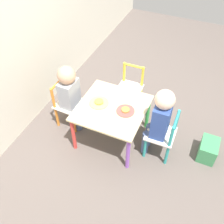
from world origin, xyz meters
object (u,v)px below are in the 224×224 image
object	(u,v)px
chair_orange	(68,104)
storage_bin	(208,150)
plate_front	(125,111)
chair_teal	(163,136)
plate_back	(99,102)
child_front	(160,118)
chair_yellow	(130,89)
kids_table	(112,111)
child_back	(70,92)

from	to	relation	value
chair_orange	storage_bin	distance (m)	1.46
plate_front	storage_bin	distance (m)	0.89
chair_teal	plate_back	size ratio (longest dim) A/B	2.80
plate_front	storage_bin	size ratio (longest dim) A/B	0.75
chair_teal	plate_back	bearing A→B (deg)	-90.23
child_front	storage_bin	world-z (taller)	child_front
chair_yellow	plate_front	distance (m)	0.56
chair_orange	storage_bin	size ratio (longest dim) A/B	2.29
chair_teal	storage_bin	size ratio (longest dim) A/B	2.29
chair_orange	kids_table	bearing A→B (deg)	-90.00
plate_back	chair_teal	bearing A→B (deg)	-89.13
kids_table	child_back	distance (m)	0.46
kids_table	storage_bin	bearing A→B (deg)	-80.92
chair_orange	child_front	size ratio (longest dim) A/B	0.67
kids_table	child_front	bearing A→B (deg)	-88.90
chair_teal	storage_bin	bearing A→B (deg)	107.05
chair_orange	chair_teal	world-z (taller)	same
chair_yellow	storage_bin	world-z (taller)	chair_yellow
chair_teal	plate_front	distance (m)	0.42
chair_orange	plate_front	distance (m)	0.67
kids_table	plate_front	world-z (taller)	plate_front
kids_table	chair_teal	size ratio (longest dim) A/B	1.21
child_back	plate_back	distance (m)	0.32
kids_table	child_back	bearing A→B (deg)	88.34
chair_yellow	child_back	xyz separation A→B (m)	(-0.50, 0.44, 0.20)
chair_orange	plate_back	distance (m)	0.42
child_front	plate_back	distance (m)	0.59
kids_table	chair_teal	world-z (taller)	chair_teal
child_front	storage_bin	xyz separation A→B (m)	(0.14, -0.49, -0.37)
child_front	plate_front	xyz separation A→B (m)	(-0.01, 0.32, -0.03)
chair_teal	child_back	xyz separation A→B (m)	(0.00, 0.96, 0.20)
chair_orange	plate_back	size ratio (longest dim) A/B	2.80
chair_teal	child_front	xyz separation A→B (m)	(-0.00, 0.06, 0.22)
chair_yellow	plate_front	world-z (taller)	chair_yellow
child_back	plate_front	size ratio (longest dim) A/B	4.33
chair_teal	child_back	bearing A→B (deg)	-91.30
child_back	plate_front	xyz separation A→B (m)	(-0.01, -0.59, -0.02)
storage_bin	plate_back	bearing A→B (deg)	97.96
chair_teal	child_back	world-z (taller)	child_back
kids_table	plate_front	bearing A→B (deg)	-90.00
plate_back	plate_front	xyz separation A→B (m)	(-0.00, -0.27, 0.00)
child_front	plate_front	distance (m)	0.32
chair_teal	kids_table	bearing A→B (deg)	-90.00
chair_yellow	child_front	xyz separation A→B (m)	(-0.50, -0.46, 0.22)
child_back	child_front	size ratio (longest dim) A/B	0.95
storage_bin	plate_front	bearing A→B (deg)	100.57
chair_orange	child_front	distance (m)	0.99
kids_table	storage_bin	distance (m)	0.99
kids_table	child_back	size ratio (longest dim) A/B	0.85
child_back	chair_yellow	bearing A→B (deg)	-40.00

